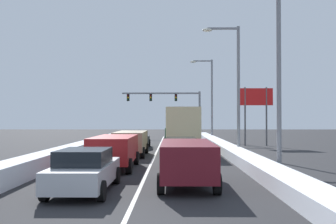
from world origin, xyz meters
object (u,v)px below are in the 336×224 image
object	(u,v)px
suv_red_center_lane_second	(114,149)
street_lamp_right_far	(209,93)
roadside_sign_right	(256,103)
box_truck_right_lane_third	(182,127)
sedan_white_right_lane_second	(181,151)
street_lamp_right_near	(272,64)
street_lamp_right_mid	(234,79)
suv_tan_center_lane_third	(131,141)
traffic_light_gantry	(172,102)
sedan_black_center_lane_fourth	(138,139)
suv_green_right_lane_fourth	(175,134)
sedan_silver_center_lane_nearest	(85,170)
suv_maroon_right_lane_nearest	(187,159)

from	to	relation	value
suv_red_center_lane_second	street_lamp_right_far	xyz separation A→B (m)	(7.31, 24.14, 4.55)
roadside_sign_right	box_truck_right_lane_third	bearing A→B (deg)	-136.26
sedan_white_right_lane_second	suv_red_center_lane_second	distance (m)	3.91
sedan_white_right_lane_second	roadside_sign_right	distance (m)	15.95
street_lamp_right_near	street_lamp_right_mid	world-z (taller)	street_lamp_right_mid
street_lamp_right_far	roadside_sign_right	bearing A→B (deg)	-67.73
sedan_white_right_lane_second	suv_tan_center_lane_third	size ratio (longest dim) A/B	0.92
box_truck_right_lane_third	traffic_light_gantry	xyz separation A→B (m)	(-0.77, 21.67, 2.82)
suv_red_center_lane_second	street_lamp_right_far	bearing A→B (deg)	73.16
suv_red_center_lane_second	street_lamp_right_mid	size ratio (longest dim) A/B	0.54
traffic_light_gantry	sedan_black_center_lane_fourth	bearing A→B (deg)	-99.77
suv_green_right_lane_fourth	sedan_black_center_lane_fourth	distance (m)	5.07
suv_tan_center_lane_third	roadside_sign_right	distance (m)	14.36
box_truck_right_lane_third	suv_red_center_lane_second	xyz separation A→B (m)	(-3.71, -8.82, -0.88)
street_lamp_right_far	roadside_sign_right	xyz separation A→B (m)	(3.49, -8.53, -1.55)
sedan_silver_center_lane_nearest	traffic_light_gantry	distance (m)	36.57
box_truck_right_lane_third	suv_red_center_lane_second	world-z (taller)	box_truck_right_lane_third
box_truck_right_lane_third	street_lamp_right_mid	size ratio (longest dim) A/B	0.79
suv_tan_center_lane_third	traffic_light_gantry	xyz separation A→B (m)	(2.83, 23.98, 3.71)
street_lamp_right_far	sedan_white_right_lane_second	bearing A→B (deg)	-99.83
street_lamp_right_far	roadside_sign_right	world-z (taller)	street_lamp_right_far
box_truck_right_lane_third	roadside_sign_right	distance (m)	10.04
suv_green_right_lane_fourth	roadside_sign_right	world-z (taller)	roadside_sign_right
traffic_light_gantry	box_truck_right_lane_third	bearing A→B (deg)	-87.97
box_truck_right_lane_third	roadside_sign_right	bearing A→B (deg)	43.74
suv_maroon_right_lane_nearest	sedan_black_center_lane_fourth	xyz separation A→B (m)	(-3.58, 17.65, -0.25)
sedan_silver_center_lane_nearest	suv_red_center_lane_second	size ratio (longest dim) A/B	0.92
suv_maroon_right_lane_nearest	suv_green_right_lane_fourth	xyz separation A→B (m)	(-0.25, 21.47, 0.00)
suv_green_right_lane_fourth	street_lamp_right_far	world-z (taller)	street_lamp_right_far
street_lamp_right_far	sedan_black_center_lane_fourth	bearing A→B (deg)	-123.80
suv_green_right_lane_fourth	sedan_black_center_lane_fourth	xyz separation A→B (m)	(-3.32, -3.82, -0.25)
box_truck_right_lane_third	traffic_light_gantry	world-z (taller)	traffic_light_gantry
traffic_light_gantry	street_lamp_right_near	distance (m)	32.18
suv_red_center_lane_second	traffic_light_gantry	size ratio (longest dim) A/B	0.46
box_truck_right_lane_third	suv_green_right_lane_fourth	bearing A→B (deg)	93.05
sedan_silver_center_lane_nearest	street_lamp_right_far	bearing A→B (deg)	76.01
traffic_light_gantry	street_lamp_right_near	xyz separation A→B (m)	(4.73, -31.83, 0.45)
street_lamp_right_far	sedan_silver_center_lane_nearest	bearing A→B (deg)	-103.99
sedan_white_right_lane_second	street_lamp_right_mid	world-z (taller)	street_lamp_right_mid
sedan_white_right_lane_second	sedan_black_center_lane_fourth	bearing A→B (deg)	107.13
sedan_silver_center_lane_nearest	street_lamp_right_mid	bearing A→B (deg)	59.97
box_truck_right_lane_third	sedan_silver_center_lane_nearest	distance (m)	15.10
suv_green_right_lane_fourth	suv_red_center_lane_second	size ratio (longest dim) A/B	1.00
suv_maroon_right_lane_nearest	traffic_light_gantry	world-z (taller)	traffic_light_gantry
sedan_white_right_lane_second	suv_red_center_lane_second	bearing A→B (deg)	-151.97
sedan_silver_center_lane_nearest	traffic_light_gantry	size ratio (longest dim) A/B	0.42
sedan_silver_center_lane_nearest	street_lamp_right_far	world-z (taller)	street_lamp_right_far
suv_maroon_right_lane_nearest	suv_green_right_lane_fourth	size ratio (longest dim) A/B	1.00
sedan_white_right_lane_second	suv_red_center_lane_second	world-z (taller)	suv_red_center_lane_second
traffic_light_gantry	street_lamp_right_mid	world-z (taller)	street_lamp_right_mid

